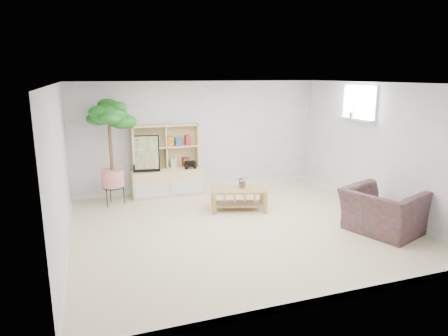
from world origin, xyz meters
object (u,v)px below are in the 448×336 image
object	(u,v)px
storage_unit	(167,161)
armchair	(382,208)
coffee_table	(238,199)
floor_tree	(111,153)

from	to	relation	value
storage_unit	armchair	world-z (taller)	storage_unit
armchair	storage_unit	bearing A→B (deg)	22.19
coffee_table	armchair	world-z (taller)	armchair
storage_unit	armchair	bearing A→B (deg)	-48.09
floor_tree	coffee_table	bearing A→B (deg)	-25.80
armchair	coffee_table	bearing A→B (deg)	24.72
coffee_table	storage_unit	bearing A→B (deg)	144.32
storage_unit	floor_tree	xyz separation A→B (m)	(-1.15, -0.30, 0.29)
floor_tree	armchair	bearing A→B (deg)	-35.84
coffee_table	floor_tree	xyz separation A→B (m)	(-2.24, 1.08, 0.83)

